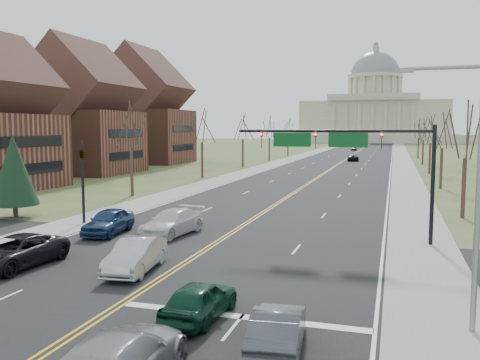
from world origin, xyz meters
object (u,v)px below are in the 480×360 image
Objects in this scene: signal_left at (83,173)px; street_light at (471,181)px; car_far_nb at (353,158)px; car_far_sb at (354,148)px; car_sb_outer_lead at (16,252)px; car_nb_outer_lead at (278,330)px; car_sb_outer_second at (109,221)px; car_sb_inner_lead at (136,255)px; signal_mast at (347,148)px; car_sb_inner_second at (172,222)px; car_nb_inner_lead at (200,300)px.

street_light reaches higher than signal_left.
car_far_nb is 1.11× the size of car_far_sb.
car_far_sb is at bearing 85.64° from signal_left.
car_nb_outer_lead is at bearing -17.66° from car_sb_outer_lead.
car_sb_outer_lead is at bearing 173.92° from street_light.
car_sb_outer_second reaches higher than car_nb_outer_lead.
car_sb_outer_second reaches higher than car_sb_inner_lead.
signal_mast is at bearing 39.98° from car_sb_outer_lead.
signal_mast is 2.15× the size of car_sb_inner_second.
car_sb_inner_second is 1.15× the size of car_sb_outer_second.
street_light is 10.33m from car_nb_inner_lead.
car_sb_outer_lead is at bearing -95.68° from car_far_sb.
car_nb_inner_lead is 3.85m from car_nb_outer_lead.
street_light is at bearing -29.12° from signal_left.
car_sb_inner_lead is 0.99× the size of car_sb_outer_second.
signal_left is at bearing 180.00° from signal_mast.
car_far_sb is at bearing -84.39° from car_nb_inner_lead.
car_nb_outer_lead is 0.77× the size of car_sb_inner_second.
car_sb_inner_lead is (-8.59, 6.75, 0.08)m from car_nb_outer_lead.
car_sb_outer_lead reaches higher than car_far_nb.
signal_mast is 12.23m from car_sb_inner_second.
car_nb_inner_lead is (-3.87, -15.11, -5.04)m from signal_mast.
car_sb_inner_second is 79.60m from car_far_nb.
signal_mast reaches higher than signal_left.
car_far_nb is at bearing 93.93° from car_sb_inner_second.
car_far_sb is (-5.25, 143.86, 0.02)m from car_nb_inner_lead.
car_sb_inner_second is (4.24, 9.42, 0.03)m from car_sb_outer_lead.
signal_left reaches higher than car_nb_outer_lead.
street_light is (5.29, -13.50, -0.54)m from signal_mast.
car_far_sb is at bearing 94.05° from signal_mast.
signal_left is 27.78m from street_light.
signal_left is at bearing 73.64° from car_far_nb.
car_nb_inner_lead is at bearing -49.83° from car_sb_inner_lead.
car_sb_inner_lead is (-5.25, 4.85, 0.09)m from car_nb_inner_lead.
car_sb_outer_lead is (-14.75, 5.70, 0.07)m from car_nb_outer_lead.
car_nb_inner_lead is at bearing -52.62° from car_sb_outer_second.
signal_mast is at bearing 111.41° from street_light.
car_sb_outer_lead is (3.67, -11.31, -2.92)m from signal_left.
signal_left is 78.74m from car_far_nb.
car_sb_outer_second is at bearing 92.59° from car_sb_outer_lead.
car_far_sb is at bearing -92.86° from car_nb_outer_lead.
signal_mast reaches higher than car_far_nb.
car_sb_outer_lead is at bearing -72.00° from signal_left.
street_light is 2.12× the size of car_far_sb.
signal_mast is 2.02× the size of signal_left.
car_sb_inner_second is (-1.91, 8.37, 0.02)m from car_sb_inner_lead.
car_nb_outer_lead reaches higher than car_far_nb.
signal_mast is 16.39m from car_nb_inner_lead.
car_far_nb is at bearing 77.95° from car_sb_outer_second.
signal_left is 1.06× the size of car_sb_inner_second.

